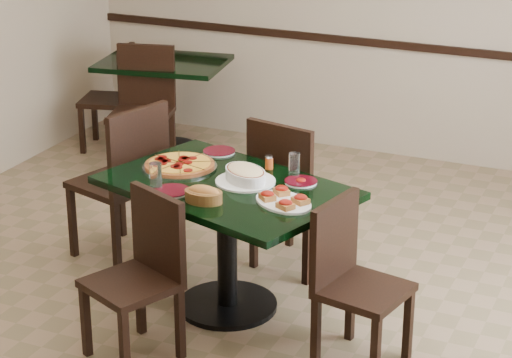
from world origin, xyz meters
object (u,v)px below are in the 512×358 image
at_px(back_table, 164,88).
at_px(chair_left, 127,174).
at_px(back_chair_near, 144,101).
at_px(pepperoni_pizza, 180,165).
at_px(lasagna_casserole, 245,174).
at_px(bruschetta_platter, 283,199).
at_px(bread_basket, 204,195).
at_px(main_table, 227,215).
at_px(chair_right, 351,274).
at_px(chair_near, 143,268).
at_px(chair_far, 290,187).
at_px(back_chair_left, 116,93).

relative_size(back_table, chair_left, 1.07).
relative_size(back_chair_near, pepperoni_pizza, 2.24).
relative_size(lasagna_casserole, bruschetta_platter, 0.82).
relative_size(back_chair_near, bread_basket, 4.56).
bearing_deg(back_chair_near, main_table, -63.43).
height_order(back_table, bruschetta_platter, bruschetta_platter).
bearing_deg(back_table, bread_basket, -66.07).
height_order(chair_left, bread_basket, chair_left).
bearing_deg(chair_right, bread_basket, 104.13).
xyz_separation_m(back_table, chair_right, (2.41, -2.44, -0.05)).
bearing_deg(back_chair_near, chair_right, -55.15).
bearing_deg(chair_near, pepperoni_pizza, 126.84).
relative_size(main_table, lasagna_casserole, 4.27).
relative_size(chair_far, chair_right, 1.11).
bearing_deg(main_table, bruschetta_platter, -0.59).
height_order(chair_far, chair_near, chair_far).
bearing_deg(back_table, bruschetta_platter, -58.53).
relative_size(pepperoni_pizza, lasagna_casserole, 1.20).
bearing_deg(back_chair_near, lasagna_casserole, -60.87).
height_order(pepperoni_pizza, bread_basket, bread_basket).
relative_size(back_chair_left, lasagna_casserole, 2.41).
xyz_separation_m(main_table, back_chair_left, (-2.00, 2.10, -0.10)).
height_order(back_table, pepperoni_pizza, pepperoni_pizza).
xyz_separation_m(chair_far, lasagna_casserole, (-0.05, -0.53, 0.26)).
height_order(chair_left, lasagna_casserole, chair_left).
height_order(chair_right, chair_left, chair_left).
relative_size(chair_near, chair_left, 0.86).
height_order(back_table, back_chair_left, back_chair_left).
relative_size(back_table, chair_far, 1.12).
relative_size(chair_right, back_chair_near, 0.90).
bearing_deg(back_table, pepperoni_pizza, -67.92).
bearing_deg(back_chair_left, bread_basket, 25.16).
bearing_deg(chair_left, lasagna_casserole, 90.62).
bearing_deg(chair_near, back_table, 140.87).
distance_m(main_table, bruschetta_platter, 0.46).
relative_size(chair_far, back_chair_left, 1.13).
distance_m(main_table, lasagna_casserole, 0.25).
height_order(chair_near, bread_basket, chair_near).
bearing_deg(bread_basket, chair_near, -120.83).
xyz_separation_m(chair_right, chair_left, (-1.63, 0.57, 0.09)).
bearing_deg(bruschetta_platter, bread_basket, -128.82).
relative_size(back_chair_left, bread_basket, 4.07).
height_order(chair_left, pepperoni_pizza, chair_left).
height_order(back_table, chair_near, chair_near).
relative_size(lasagna_casserole, bread_basket, 1.69).
bearing_deg(pepperoni_pizza, main_table, -19.16).
xyz_separation_m(back_table, back_chair_near, (0.05, -0.41, 0.01)).
xyz_separation_m(chair_near, back_chair_near, (-1.38, 2.39, 0.05)).
bearing_deg(back_chair_near, chair_left, -77.97).
xyz_separation_m(chair_left, back_chair_near, (-0.73, 1.46, -0.03)).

